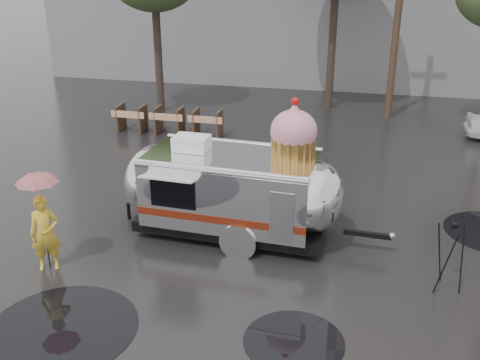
# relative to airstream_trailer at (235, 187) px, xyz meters

# --- Properties ---
(ground) EXTENTS (120.00, 120.00, 0.00)m
(ground) POSITION_rel_airstream_trailer_xyz_m (1.31, -2.79, -1.27)
(ground) COLOR black
(ground) RESTS_ON ground
(puddles) EXTENTS (11.10, 8.43, 0.01)m
(puddles) POSITION_rel_airstream_trailer_xyz_m (1.29, -2.35, -1.26)
(puddles) COLOR black
(puddles) RESTS_ON ground
(utility_pole) EXTENTS (1.60, 0.28, 9.00)m
(utility_pole) POSITION_rel_airstream_trailer_xyz_m (3.81, 11.21, 3.35)
(utility_pole) COLOR #473323
(utility_pole) RESTS_ON ground
(barricade_row) EXTENTS (4.30, 0.80, 1.00)m
(barricade_row) POSITION_rel_airstream_trailer_xyz_m (-4.24, 7.17, -0.75)
(barricade_row) COLOR #473323
(barricade_row) RESTS_ON ground
(airstream_trailer) EXTENTS (6.72, 2.66, 3.62)m
(airstream_trailer) POSITION_rel_airstream_trailer_xyz_m (0.00, 0.00, 0.00)
(airstream_trailer) COLOR silver
(airstream_trailer) RESTS_ON ground
(person_left) EXTENTS (0.74, 0.65, 1.73)m
(person_left) POSITION_rel_airstream_trailer_xyz_m (-3.64, -2.45, -0.41)
(person_left) COLOR gold
(person_left) RESTS_ON ground
(umbrella_pink) EXTENTS (1.09, 1.09, 2.29)m
(umbrella_pink) POSITION_rel_airstream_trailer_xyz_m (-3.64, -2.45, 0.65)
(umbrella_pink) COLOR pink
(umbrella_pink) RESTS_ON ground
(tripod) EXTENTS (0.60, 0.62, 1.53)m
(tripod) POSITION_rel_airstream_trailer_xyz_m (4.79, -1.37, -0.36)
(tripod) COLOR black
(tripod) RESTS_ON ground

